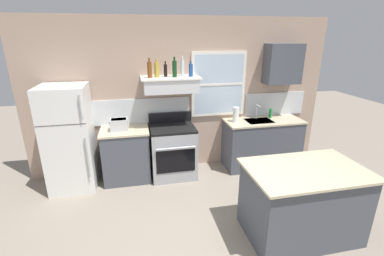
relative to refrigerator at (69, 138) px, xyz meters
The scene contains 19 objects.
ground_plane 2.78m from the refrigerator, 44.08° to the right, with size 16.00×16.00×0.00m, color gray.
back_wall 2.03m from the refrigerator, 11.29° to the left, with size 5.40×0.11×2.70m.
refrigerator is the anchor object (origin of this frame).
counter_left_of_stove 0.94m from the refrigerator, ahead, with size 0.79×0.63×0.91m.
toaster 0.80m from the refrigerator, ahead, with size 0.30×0.20×0.19m.
stove_range 1.69m from the refrigerator, ahead, with size 0.76×0.69×1.09m.
range_hood_shelf 1.83m from the refrigerator, ahead, with size 0.96×0.52×0.24m.
bottle_amber_wine 1.68m from the refrigerator, ahead, with size 0.07×0.07×0.31m.
bottle_champagne_gold_foil 1.77m from the refrigerator, ahead, with size 0.08×0.08×0.29m.
bottle_balsamic_dark 1.88m from the refrigerator, ahead, with size 0.06×0.06×0.25m.
bottle_dark_green_wine 2.01m from the refrigerator, ahead, with size 0.07×0.07×0.32m.
bottle_clear_tall 2.14m from the refrigerator, ahead, with size 0.06×0.06×0.32m.
bottle_blue_liqueur 2.23m from the refrigerator, ahead, with size 0.07×0.07×0.25m.
counter_right_with_sink 3.37m from the refrigerator, ahead, with size 1.43×0.63×0.91m.
sink_faucet 3.26m from the refrigerator, ahead, with size 0.03×0.17×0.28m.
paper_towel_roll 2.81m from the refrigerator, ahead, with size 0.11×0.11×0.27m, color white.
dish_soap_bottle 3.54m from the refrigerator, ahead, with size 0.06×0.06×0.18m, color #268C3F.
kitchen_island 3.51m from the refrigerator, 31.37° to the right, with size 1.40×0.90×0.91m.
upper_cabinet_right 3.85m from the refrigerator, ahead, with size 0.64×0.32×0.70m.
Camera 1 is at (-0.83, -2.46, 2.40)m, focal length 25.26 mm.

